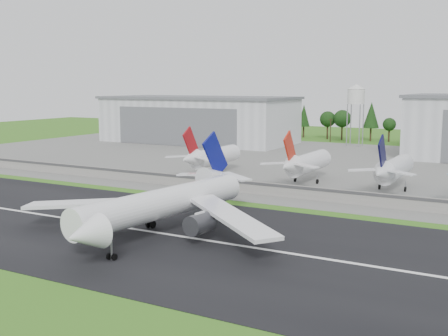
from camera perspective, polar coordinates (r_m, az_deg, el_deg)
The scene contains 13 objects.
ground at distance 108.69m, azimuth -12.74°, elevation -7.23°, with size 600.00×600.00×0.00m, color #306518.
runway at distance 116.01m, azimuth -9.43°, elevation -6.11°, with size 320.00×60.00×0.10m, color black.
runway_centerline at distance 115.99m, azimuth -9.43°, elevation -6.08°, with size 220.00×1.00×0.02m, color white.
apron at distance 211.63m, azimuth 9.47°, elevation 0.48°, with size 320.00×150.00×0.10m, color slate.
blast_fence at distance 152.47m, azimuth 1.15°, elevation -1.82°, with size 240.00×0.61×3.50m.
hangar_west at distance 285.82m, azimuth -2.63°, elevation 4.96°, with size 97.00×44.00×23.20m.
water_tower at distance 273.11m, azimuth 13.27°, elevation 7.30°, with size 8.40×8.40×29.40m.
utility_poles at distance 287.71m, azimuth 14.89°, elevation 2.38°, with size 230.00×3.00×12.00m, color black, non-canonical shape.
treeline at distance 302.20m, azimuth 15.61°, elevation 2.64°, with size 320.00×16.00×22.00m, color black, non-canonical shape.
main_airliner at distance 109.78m, azimuth -6.33°, elevation -4.28°, with size 56.86×59.25×18.17m.
parked_jet_red_a at distance 180.41m, azimuth -1.41°, elevation 1.17°, with size 7.36×31.29×16.64m.
parked_jet_red_b at distance 166.44m, azimuth 8.20°, elevation 0.49°, with size 7.36×31.29×16.69m.
parked_jet_navy at distance 159.27m, azimuth 16.69°, elevation -0.14°, with size 7.36×31.29×16.70m.
Camera 1 is at (70.57, -77.41, 28.99)m, focal length 45.00 mm.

